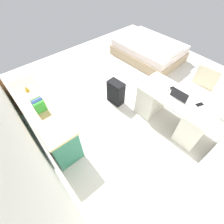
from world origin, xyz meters
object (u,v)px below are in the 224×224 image
desk (172,110)px  figurine_small (26,89)px  cell_phone_by_mouse (171,88)px  bed (149,50)px  laptop (180,96)px  computer_mouse (168,89)px  cell_phone_near_laptop (200,104)px  office_chair (197,92)px  suitcase_black (116,92)px  credenza (46,119)px

desk → figurine_small: bearing=47.6°
cell_phone_by_mouse → figurine_small: (1.61, 2.09, 0.09)m
bed → laptop: size_ratio=6.17×
desk → computer_mouse: 0.44m
figurine_small → bed: bearing=-88.1°
desk → cell_phone_by_mouse: cell_phone_by_mouse is taller
computer_mouse → cell_phone_near_laptop: computer_mouse is taller
office_chair → cell_phone_near_laptop: bearing=114.7°
cell_phone_near_laptop → figurine_small: figurine_small is taller
desk → laptop: size_ratio=4.59×
desk → suitcase_black: (1.16, 0.45, -0.11)m
office_chair → credenza: (1.40, 2.80, -0.03)m
office_chair → cell_phone_by_mouse: bearing=70.0°
credenza → cell_phone_near_laptop: (-1.72, -2.12, 0.36)m
credenza → figurine_small: 0.64m
desk → cell_phone_by_mouse: (0.22, -0.09, 0.36)m
office_chair → figurine_small: 3.39m
suitcase_black → computer_mouse: (-0.93, -0.47, 0.47)m
desk → cell_phone_near_laptop: (-0.35, -0.12, 0.36)m
office_chair → cell_phone_near_laptop: office_chair is taller
bed → cell_phone_by_mouse: (-1.73, 1.45, 0.50)m
office_chair → figurine_small: size_ratio=8.55×
credenza → laptop: (-1.39, -1.99, 0.40)m
office_chair → suitcase_black: (1.20, 1.25, -0.14)m
suitcase_black → cell_phone_by_mouse: cell_phone_by_mouse is taller
desk → suitcase_black: bearing=21.3°
computer_mouse → bed: bearing=-44.6°
cell_phone_near_laptop → cell_phone_by_mouse: size_ratio=1.00×
suitcase_black → cell_phone_by_mouse: (-0.94, -0.54, 0.46)m
cell_phone_by_mouse → figurine_small: 2.64m
cell_phone_near_laptop → figurine_small: (2.18, 2.13, 0.09)m
office_chair → computer_mouse: (0.27, 0.78, 0.34)m
suitcase_black → figurine_small: figurine_small is taller
computer_mouse → suitcase_black: bearing=24.0°
suitcase_black → cell_phone_near_laptop: cell_phone_near_laptop is taller
office_chair → credenza: size_ratio=0.52×
desk → credenza: credenza is taller
laptop → cell_phone_by_mouse: laptop is taller
desk → office_chair: office_chair is taller
suitcase_black → credenza: bearing=76.2°
laptop → cell_phone_near_laptop: bearing=-158.0°
office_chair → suitcase_black: office_chair is taller
desk → bed: 2.48m
bed → cell_phone_near_laptop: (-2.29, 1.42, 0.50)m
office_chair → laptop: laptop is taller
computer_mouse → cell_phone_near_laptop: 0.59m
bed → figurine_small: bearing=91.9°
laptop → figurine_small: (1.86, 2.00, 0.04)m
office_chair → laptop: 0.89m
office_chair → bed: size_ratio=0.47×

